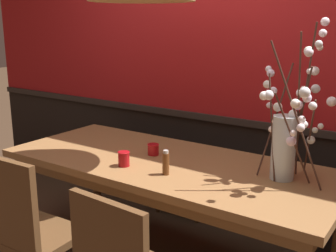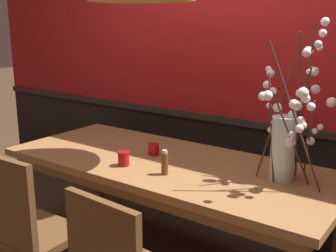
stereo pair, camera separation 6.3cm
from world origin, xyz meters
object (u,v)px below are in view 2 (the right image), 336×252
vase_with_blossoms (288,134)px  condiment_bottle (165,163)px  candle_holder_nearer_center (154,149)px  candle_holder_nearer_edge (124,158)px  chair_far_side_left (196,150)px  dining_table (168,172)px  chair_near_side_left (24,226)px

vase_with_blossoms → condiment_bottle: 0.71m
vase_with_blossoms → candle_holder_nearer_center: 0.91m
vase_with_blossoms → candle_holder_nearer_edge: 0.98m
chair_far_side_left → vase_with_blossoms: bearing=-35.9°
condiment_bottle → dining_table: bearing=121.3°
chair_near_side_left → candle_holder_nearer_center: bearing=78.4°
dining_table → condiment_bottle: (0.13, -0.21, 0.15)m
candle_holder_nearer_edge → chair_near_side_left: bearing=-105.3°
dining_table → candle_holder_nearer_center: candle_holder_nearer_center is taller
dining_table → vase_with_blossoms: bearing=8.7°
vase_with_blossoms → condiment_bottle: vase_with_blossoms is taller
candle_holder_nearer_center → candle_holder_nearer_edge: 0.28m
vase_with_blossoms → chair_near_side_left: bearing=-137.8°
dining_table → candle_holder_nearer_center: size_ratio=27.35×
candle_holder_nearer_edge → chair_far_side_left: bearing=98.9°
vase_with_blossoms → condiment_bottle: size_ratio=6.02×
chair_near_side_left → candle_holder_nearer_center: size_ratio=11.95×
dining_table → vase_with_blossoms: (0.73, 0.11, 0.35)m
dining_table → vase_with_blossoms: vase_with_blossoms is taller
dining_table → condiment_bottle: condiment_bottle is taller
dining_table → chair_near_side_left: bearing=-111.5°
candle_holder_nearer_center → candle_holder_nearer_edge: (-0.02, -0.28, 0.01)m
chair_near_side_left → candle_holder_nearer_edge: (0.17, 0.62, 0.25)m
candle_holder_nearer_center → condiment_bottle: 0.38m
dining_table → candle_holder_nearer_edge: candle_holder_nearer_edge is taller
dining_table → candle_holder_nearer_edge: 0.31m
chair_near_side_left → chair_far_side_left: 1.74m
candle_holder_nearer_edge → condiment_bottle: size_ratio=0.63×
dining_table → condiment_bottle: bearing=-58.7°
candle_holder_nearer_edge → candle_holder_nearer_center: bearing=86.8°
dining_table → candle_holder_nearer_center: 0.20m
candle_holder_nearer_center → condiment_bottle: (0.28, -0.26, 0.03)m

